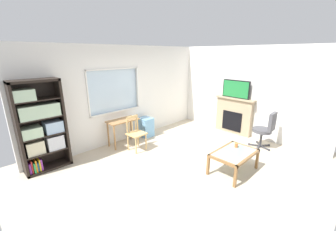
# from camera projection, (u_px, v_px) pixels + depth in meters

# --- Properties ---
(ground) EXTENTS (6.49, 5.51, 0.02)m
(ground) POSITION_uv_depth(u_px,v_px,m) (183.00, 165.00, 4.78)
(ground) COLOR beige
(wall_back_with_window) EXTENTS (5.49, 0.15, 2.66)m
(wall_back_with_window) POSITION_uv_depth(u_px,v_px,m) (125.00, 94.00, 5.96)
(wall_back_with_window) COLOR white
(wall_back_with_window) RESTS_ON ground
(wall_right) EXTENTS (0.12, 4.71, 2.66)m
(wall_right) POSITION_uv_depth(u_px,v_px,m) (246.00, 92.00, 6.28)
(wall_right) COLOR white
(wall_right) RESTS_ON ground
(bookshelf) EXTENTS (0.90, 0.38, 1.95)m
(bookshelf) POSITION_uv_depth(u_px,v_px,m) (40.00, 126.00, 4.36)
(bookshelf) COLOR black
(bookshelf) RESTS_ON ground
(desk_under_window) EXTENTS (0.84, 0.43, 0.71)m
(desk_under_window) POSITION_uv_depth(u_px,v_px,m) (123.00, 124.00, 5.69)
(desk_under_window) COLOR #A37547
(desk_under_window) RESTS_ON ground
(wooden_chair) EXTENTS (0.45, 0.43, 0.90)m
(wooden_chair) POSITION_uv_depth(u_px,v_px,m) (136.00, 133.00, 5.40)
(wooden_chair) COLOR tan
(wooden_chair) RESTS_ON ground
(plastic_drawer_unit) EXTENTS (0.35, 0.40, 0.57)m
(plastic_drawer_unit) POSITION_uv_depth(u_px,v_px,m) (146.00, 127.00, 6.37)
(plastic_drawer_unit) COLOR #72ADDB
(plastic_drawer_unit) RESTS_ON ground
(fireplace) EXTENTS (0.26, 1.26, 1.14)m
(fireplace) POSITION_uv_depth(u_px,v_px,m) (234.00, 115.00, 6.56)
(fireplace) COLOR tan
(fireplace) RESTS_ON ground
(tv) EXTENTS (0.06, 0.85, 0.53)m
(tv) POSITION_uv_depth(u_px,v_px,m) (236.00, 89.00, 6.30)
(tv) COLOR black
(tv) RESTS_ON fireplace
(office_chair) EXTENTS (0.56, 0.58, 1.00)m
(office_chair) POSITION_uv_depth(u_px,v_px,m) (266.00, 128.00, 5.46)
(office_chair) COLOR #4C4C51
(office_chair) RESTS_ON ground
(coffee_table) EXTENTS (1.02, 0.66, 0.45)m
(coffee_table) POSITION_uv_depth(u_px,v_px,m) (234.00, 155.00, 4.40)
(coffee_table) COLOR #8C9E99
(coffee_table) RESTS_ON ground
(sippy_cup) EXTENTS (0.07, 0.07, 0.09)m
(sippy_cup) POSITION_uv_depth(u_px,v_px,m) (236.00, 145.00, 4.60)
(sippy_cup) COLOR orange
(sippy_cup) RESTS_ON coffee_table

